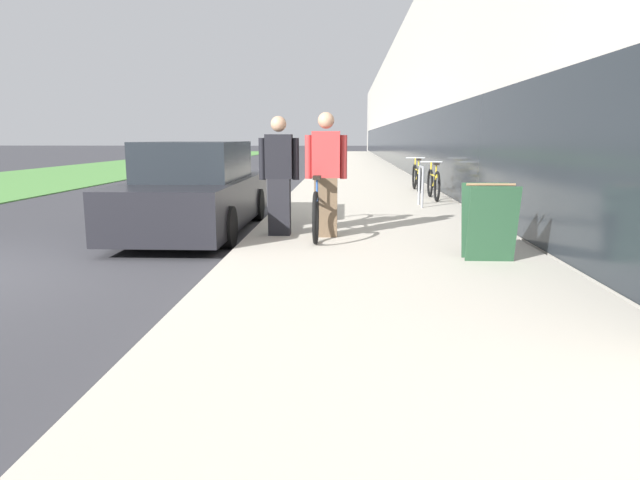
{
  "coord_description": "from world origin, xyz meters",
  "views": [
    {
      "loc": [
        4.62,
        -6.04,
        1.55
      ],
      "look_at": [
        3.81,
        11.94,
        -1.68
      ],
      "focal_mm": 32.0,
      "sensor_mm": 36.0,
      "label": 1
    }
  ],
  "objects_px": {
    "person_bystander": "(279,176)",
    "bike_rack_hoop": "(421,182)",
    "cruiser_bike_nearest": "(433,183)",
    "parked_sedan_curbside": "(197,191)",
    "sandwich_board_sign": "(489,222)",
    "tandem_bicycle": "(319,207)",
    "person_rider": "(326,175)",
    "cruiser_bike_middle": "(417,177)"
  },
  "relations": [
    {
      "from": "tandem_bicycle",
      "to": "parked_sedan_curbside",
      "type": "bearing_deg",
      "value": 159.47
    },
    {
      "from": "person_rider",
      "to": "cruiser_bike_middle",
      "type": "relative_size",
      "value": 1.03
    },
    {
      "from": "tandem_bicycle",
      "to": "person_rider",
      "type": "height_order",
      "value": "person_rider"
    },
    {
      "from": "cruiser_bike_middle",
      "to": "sandwich_board_sign",
      "type": "relative_size",
      "value": 1.91
    },
    {
      "from": "parked_sedan_curbside",
      "to": "person_bystander",
      "type": "bearing_deg",
      "value": -34.39
    },
    {
      "from": "person_bystander",
      "to": "cruiser_bike_middle",
      "type": "relative_size",
      "value": 1.0
    },
    {
      "from": "person_bystander",
      "to": "cruiser_bike_middle",
      "type": "distance_m",
      "value": 7.82
    },
    {
      "from": "person_rider",
      "to": "cruiser_bike_middle",
      "type": "bearing_deg",
      "value": 73.33
    },
    {
      "from": "person_rider",
      "to": "person_bystander",
      "type": "distance_m",
      "value": 0.69
    },
    {
      "from": "cruiser_bike_nearest",
      "to": "sandwich_board_sign",
      "type": "xyz_separation_m",
      "value": [
        -0.37,
        -6.75,
        0.08
      ]
    },
    {
      "from": "tandem_bicycle",
      "to": "person_bystander",
      "type": "bearing_deg",
      "value": -156.53
    },
    {
      "from": "person_rider",
      "to": "tandem_bicycle",
      "type": "bearing_deg",
      "value": 108.2
    },
    {
      "from": "cruiser_bike_nearest",
      "to": "cruiser_bike_middle",
      "type": "height_order",
      "value": "cruiser_bike_middle"
    },
    {
      "from": "tandem_bicycle",
      "to": "sandwich_board_sign",
      "type": "distance_m",
      "value": 2.8
    },
    {
      "from": "cruiser_bike_nearest",
      "to": "cruiser_bike_middle",
      "type": "xyz_separation_m",
      "value": [
        -0.13,
        2.13,
        0.01
      ]
    },
    {
      "from": "tandem_bicycle",
      "to": "person_bystander",
      "type": "xyz_separation_m",
      "value": [
        -0.57,
        -0.25,
        0.48
      ]
    },
    {
      "from": "person_bystander",
      "to": "bike_rack_hoop",
      "type": "xyz_separation_m",
      "value": [
        2.54,
        3.72,
        -0.35
      ]
    },
    {
      "from": "bike_rack_hoop",
      "to": "cruiser_bike_nearest",
      "type": "distance_m",
      "value": 1.48
    },
    {
      "from": "tandem_bicycle",
      "to": "cruiser_bike_middle",
      "type": "relative_size",
      "value": 1.58
    },
    {
      "from": "person_rider",
      "to": "cruiser_bike_nearest",
      "type": "bearing_deg",
      "value": 65.94
    },
    {
      "from": "cruiser_bike_nearest",
      "to": "bike_rack_hoop",
      "type": "bearing_deg",
      "value": -108.7
    },
    {
      "from": "tandem_bicycle",
      "to": "cruiser_bike_middle",
      "type": "bearing_deg",
      "value": 71.69
    },
    {
      "from": "cruiser_bike_middle",
      "to": "parked_sedan_curbside",
      "type": "xyz_separation_m",
      "value": [
        -4.38,
        -6.23,
        0.17
      ]
    },
    {
      "from": "cruiser_bike_nearest",
      "to": "sandwich_board_sign",
      "type": "distance_m",
      "value": 6.76
    },
    {
      "from": "tandem_bicycle",
      "to": "person_rider",
      "type": "bearing_deg",
      "value": -71.8
    },
    {
      "from": "person_bystander",
      "to": "parked_sedan_curbside",
      "type": "relative_size",
      "value": 0.37
    },
    {
      "from": "cruiser_bike_middle",
      "to": "bike_rack_hoop",
      "type": "bearing_deg",
      "value": -95.57
    },
    {
      "from": "sandwich_board_sign",
      "to": "parked_sedan_curbside",
      "type": "bearing_deg",
      "value": 147.33
    },
    {
      "from": "bike_rack_hoop",
      "to": "person_rider",
      "type": "bearing_deg",
      "value": -115.92
    },
    {
      "from": "bike_rack_hoop",
      "to": "cruiser_bike_nearest",
      "type": "height_order",
      "value": "cruiser_bike_nearest"
    },
    {
      "from": "person_bystander",
      "to": "cruiser_bike_nearest",
      "type": "distance_m",
      "value": 5.96
    },
    {
      "from": "cruiser_bike_nearest",
      "to": "sandwich_board_sign",
      "type": "height_order",
      "value": "sandwich_board_sign"
    },
    {
      "from": "tandem_bicycle",
      "to": "sandwich_board_sign",
      "type": "height_order",
      "value": "tandem_bicycle"
    },
    {
      "from": "parked_sedan_curbside",
      "to": "bike_rack_hoop",
      "type": "bearing_deg",
      "value": 33.76
    },
    {
      "from": "bike_rack_hoop",
      "to": "cruiser_bike_nearest",
      "type": "relative_size",
      "value": 0.48
    },
    {
      "from": "bike_rack_hoop",
      "to": "parked_sedan_curbside",
      "type": "relative_size",
      "value": 0.18
    },
    {
      "from": "tandem_bicycle",
      "to": "parked_sedan_curbside",
      "type": "relative_size",
      "value": 0.59
    },
    {
      "from": "tandem_bicycle",
      "to": "cruiser_bike_nearest",
      "type": "relative_size",
      "value": 1.56
    },
    {
      "from": "person_bystander",
      "to": "parked_sedan_curbside",
      "type": "height_order",
      "value": "person_bystander"
    },
    {
      "from": "sandwich_board_sign",
      "to": "parked_sedan_curbside",
      "type": "relative_size",
      "value": 0.19
    },
    {
      "from": "person_rider",
      "to": "parked_sedan_curbside",
      "type": "distance_m",
      "value": 2.48
    },
    {
      "from": "tandem_bicycle",
      "to": "parked_sedan_curbside",
      "type": "distance_m",
      "value": 2.21
    }
  ]
}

